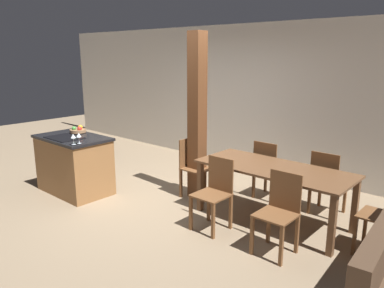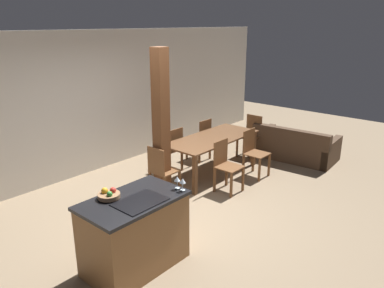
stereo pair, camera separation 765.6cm
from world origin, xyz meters
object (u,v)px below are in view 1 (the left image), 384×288
Objects in this scene: fruit_bowl at (78,130)px; timber_post at (197,117)px; dining_table at (273,174)px; dining_chair_near_right at (279,211)px; wine_glass_middle at (79,135)px; wine_glass_near at (73,136)px; kitchen_island at (74,164)px; dining_chair_far_right at (327,181)px; dining_chair_far_left at (268,168)px; dining_chair_near_left at (215,192)px; dining_chair_head_end at (194,166)px.

timber_post is at bearing 27.75° from fruit_bowl.
dining_table is 2.21× the size of dining_chair_near_right.
wine_glass_near is at bearing -90.00° from wine_glass_middle.
wine_glass_near is at bearing -35.95° from fruit_bowl.
kitchen_island is 1.35× the size of dining_chair_far_right.
timber_post is at bearing 51.79° from wine_glass_middle.
wine_glass_middle is 1.72m from timber_post.
dining_chair_far_left is at bearing 30.53° from fruit_bowl.
dining_chair_head_end is at bearing 144.60° from dining_chair_near_left.
timber_post reaches higher than dining_table.
dining_chair_far_right is (2.82, 2.06, -0.55)m from wine_glass_near.
timber_post is (-1.77, -0.63, 0.76)m from dining_chair_far_right.
wine_glass_middle is at bearing -128.21° from timber_post.
dining_chair_far_right is (3.35, 1.76, 0.03)m from kitchen_island.
kitchen_island reaches higher than dining_table.
wine_glass_near is 1.79m from timber_post.
timber_post is (1.75, 0.92, 0.29)m from fruit_bowl.
fruit_bowl is 3.22m from dining_table.
dining_chair_far_right is at bearing -180.00° from dining_chair_far_left.
wine_glass_near reaches higher than fruit_bowl.
kitchen_island is 1.90m from dining_chair_head_end.
timber_post is (-0.87, -0.63, 0.76)m from dining_chair_far_left.
wine_glass_middle is (0.53, -0.21, 0.58)m from kitchen_island.
wine_glass_near is at bearing -158.69° from dining_chair_near_left.
dining_chair_near_right is 1.30m from dining_chair_far_right.
dining_table is 2.21× the size of dining_chair_near_left.
kitchen_island is 3.02m from dining_chair_far_left.
fruit_bowl is 0.29× the size of dining_chair_far_left.
dining_chair_near_left is (2.63, 0.25, -0.47)m from fruit_bowl.
dining_chair_far_left is at bearing 124.44° from dining_chair_near_right.
wine_glass_near reaches higher than dining_chair_near_right.
dining_chair_near_right is (3.35, 0.46, 0.03)m from kitchen_island.
kitchen_island is 3.79m from dining_chair_far_right.
dining_chair_far_right is (0.00, 1.30, 0.00)m from dining_chair_near_right.
dining_chair_head_end is at bearing 27.70° from fruit_bowl.
wine_glass_middle reaches higher than dining_chair_far_left.
dining_chair_far_right is at bearing 55.56° from dining_table.
kitchen_island is 1.35× the size of dining_chair_far_left.
dining_chair_far_left is 1.13m from dining_chair_head_end.
kitchen_island reaches higher than dining_chair_far_right.
dining_table is 2.21× the size of dining_chair_head_end.
dining_chair_near_right is 1.00× the size of dining_chair_far_right.
timber_post is at bearing 178.90° from dining_table.
wine_glass_middle is (0.70, -0.42, 0.08)m from fruit_bowl.
wine_glass_near reaches higher than dining_chair_far_right.
dining_chair_head_end is 0.76m from timber_post.
kitchen_island reaches higher than dining_chair_far_left.
kitchen_island reaches higher than dining_chair_near_right.
dining_table is at bearing 124.44° from dining_chair_far_left.
dining_table is 0.81m from dining_chair_far_right.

